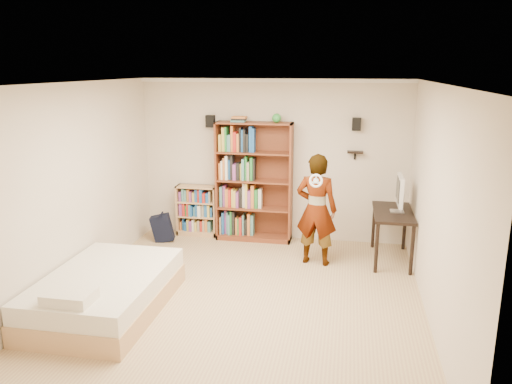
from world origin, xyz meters
TOP-DOWN VIEW (x-y plane):
  - ground at (0.00, 0.00)m, footprint 4.50×5.00m
  - room_shell at (0.00, 0.00)m, footprint 4.52×5.02m
  - crown_molding at (0.00, 0.00)m, footprint 4.50×5.00m
  - speaker_left at (-1.05, 2.40)m, footprint 0.14×0.12m
  - speaker_right at (1.35, 2.40)m, footprint 0.14×0.12m
  - wall_shelf at (1.35, 2.41)m, footprint 0.25×0.16m
  - tall_bookshelf at (-0.29, 2.32)m, footprint 1.27×0.37m
  - low_bookshelf at (-1.32, 2.37)m, footprint 0.71×0.26m
  - computer_desk at (1.94, 1.75)m, footprint 0.57×1.14m
  - imac at (2.00, 1.74)m, footprint 0.11×0.55m
  - daybed at (-1.57, -0.56)m, footprint 1.32×2.03m
  - person at (0.82, 1.43)m, footprint 0.66×0.49m
  - wii_wheel at (0.82, 1.12)m, footprint 0.19×0.07m
  - navy_bag at (-1.80, 1.92)m, footprint 0.39×0.29m

SIDE VIEW (x-z plane):
  - ground at x=0.00m, z-range -0.01..0.01m
  - navy_bag at x=-1.80m, z-range 0.00..0.48m
  - daybed at x=-1.57m, z-range 0.00..0.60m
  - computer_desk at x=1.94m, z-range 0.00..0.78m
  - low_bookshelf at x=-1.32m, z-range 0.00..0.88m
  - person at x=0.82m, z-range 0.00..1.68m
  - tall_bookshelf at x=-0.29m, z-range 0.00..2.01m
  - imac at x=2.00m, z-range 0.78..1.33m
  - wii_wheel at x=0.82m, z-range 1.25..1.44m
  - wall_shelf at x=1.35m, z-range 1.54..1.56m
  - room_shell at x=0.00m, z-range 0.41..3.12m
  - speaker_left at x=-1.05m, z-range 1.90..2.10m
  - speaker_right at x=1.35m, z-range 1.90..2.10m
  - crown_molding at x=0.00m, z-range 2.64..2.70m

